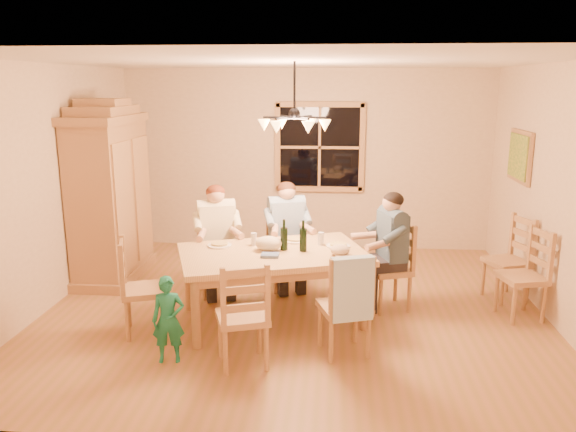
# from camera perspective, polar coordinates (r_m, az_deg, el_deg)

# --- Properties ---
(floor) EXTENTS (5.50, 5.50, 0.00)m
(floor) POSITION_cam_1_polar(r_m,az_deg,el_deg) (6.45, 0.61, -9.28)
(floor) COLOR olive
(floor) RESTS_ON ground
(ceiling) EXTENTS (5.50, 5.00, 0.02)m
(ceiling) POSITION_cam_1_polar(r_m,az_deg,el_deg) (5.96, 0.67, 15.45)
(ceiling) COLOR white
(ceiling) RESTS_ON wall_back
(wall_back) EXTENTS (5.50, 0.02, 2.70)m
(wall_back) POSITION_cam_1_polar(r_m,az_deg,el_deg) (8.53, 1.87, 5.69)
(wall_back) COLOR #C9AF8E
(wall_back) RESTS_ON floor
(wall_left) EXTENTS (0.02, 5.00, 2.70)m
(wall_left) POSITION_cam_1_polar(r_m,az_deg,el_deg) (6.83, -23.06, 2.74)
(wall_left) COLOR #C9AF8E
(wall_left) RESTS_ON floor
(wall_right) EXTENTS (0.02, 5.00, 2.70)m
(wall_right) POSITION_cam_1_polar(r_m,az_deg,el_deg) (6.47, 25.71, 1.96)
(wall_right) COLOR #C9AF8E
(wall_right) RESTS_ON floor
(window) EXTENTS (1.30, 0.06, 1.30)m
(window) POSITION_cam_1_polar(r_m,az_deg,el_deg) (8.46, 3.23, 6.98)
(window) COLOR black
(window) RESTS_ON wall_back
(painting) EXTENTS (0.06, 0.78, 0.64)m
(painting) POSITION_cam_1_polar(r_m,az_deg,el_deg) (7.55, 22.48, 5.62)
(painting) COLOR #A27546
(painting) RESTS_ON wall_right
(chandelier) EXTENTS (0.77, 0.68, 0.71)m
(chandelier) POSITION_cam_1_polar(r_m,az_deg,el_deg) (5.97, 0.65, 9.47)
(chandelier) COLOR black
(chandelier) RESTS_ON ceiling
(armoire) EXTENTS (0.66, 1.40, 2.30)m
(armoire) POSITION_cam_1_polar(r_m,az_deg,el_deg) (7.53, -17.58, 1.80)
(armoire) COLOR #A27546
(armoire) RESTS_ON floor
(dining_table) EXTENTS (2.19, 1.72, 0.76)m
(dining_table) POSITION_cam_1_polar(r_m,az_deg,el_deg) (5.92, -1.55, -4.54)
(dining_table) COLOR #AF894E
(dining_table) RESTS_ON floor
(chair_far_left) EXTENTS (0.55, 0.54, 0.99)m
(chair_far_left) POSITION_cam_1_polar(r_m,az_deg,el_deg) (6.81, -7.14, -5.43)
(chair_far_left) COLOR #AF7D4D
(chair_far_left) RESTS_ON floor
(chair_far_right) EXTENTS (0.55, 0.54, 0.99)m
(chair_far_right) POSITION_cam_1_polar(r_m,az_deg,el_deg) (6.95, -0.13, -4.93)
(chair_far_right) COLOR #AF7D4D
(chair_far_right) RESTS_ON floor
(chair_near_left) EXTENTS (0.55, 0.54, 0.99)m
(chair_near_left) POSITION_cam_1_polar(r_m,az_deg,el_deg) (5.14, -4.62, -11.74)
(chair_near_left) COLOR #AF7D4D
(chair_near_left) RESTS_ON floor
(chair_near_right) EXTENTS (0.55, 0.54, 0.99)m
(chair_near_right) POSITION_cam_1_polar(r_m,az_deg,el_deg) (5.36, 5.70, -10.68)
(chair_near_right) COLOR #AF7D4D
(chair_near_right) RESTS_ON floor
(chair_end_left) EXTENTS (0.54, 0.55, 0.99)m
(chair_end_left) POSITION_cam_1_polar(r_m,az_deg,el_deg) (5.92, -14.34, -8.67)
(chair_end_left) COLOR #AF7D4D
(chair_end_left) RESTS_ON floor
(chair_end_right) EXTENTS (0.54, 0.55, 0.99)m
(chair_end_right) POSITION_cam_1_polar(r_m,az_deg,el_deg) (6.44, 10.18, -6.64)
(chair_end_right) COLOR #AF7D4D
(chair_end_right) RESTS_ON floor
(adult_woman) EXTENTS (0.49, 0.52, 0.87)m
(adult_woman) POSITION_cam_1_polar(r_m,az_deg,el_deg) (6.66, -7.27, -1.04)
(adult_woman) COLOR beige
(adult_woman) RESTS_ON floor
(adult_plaid_man) EXTENTS (0.49, 0.52, 0.87)m
(adult_plaid_man) POSITION_cam_1_polar(r_m,az_deg,el_deg) (6.80, -0.14, -0.62)
(adult_plaid_man) COLOR #366797
(adult_plaid_man) RESTS_ON floor
(adult_slate_man) EXTENTS (0.52, 0.49, 0.87)m
(adult_slate_man) POSITION_cam_1_polar(r_m,az_deg,el_deg) (6.28, 10.38, -2.02)
(adult_slate_man) COLOR #3D5062
(adult_slate_man) RESTS_ON floor
(towel) EXTENTS (0.39, 0.22, 0.58)m
(towel) POSITION_cam_1_polar(r_m,az_deg,el_deg) (5.05, 6.53, -7.39)
(towel) COLOR #A8CCE3
(towel) RESTS_ON chair_near_right
(wine_bottle_a) EXTENTS (0.08, 0.08, 0.33)m
(wine_bottle_a) POSITION_cam_1_polar(r_m,az_deg,el_deg) (5.91, -0.41, -1.92)
(wine_bottle_a) COLOR black
(wine_bottle_a) RESTS_ON dining_table
(wine_bottle_b) EXTENTS (0.08, 0.08, 0.33)m
(wine_bottle_b) POSITION_cam_1_polar(r_m,az_deg,el_deg) (5.87, 1.55, -2.03)
(wine_bottle_b) COLOR black
(wine_bottle_b) RESTS_ON dining_table
(plate_woman) EXTENTS (0.26, 0.26, 0.02)m
(plate_woman) POSITION_cam_1_polar(r_m,az_deg,el_deg) (6.13, -6.96, -2.97)
(plate_woman) COLOR white
(plate_woman) RESTS_ON dining_table
(plate_plaid) EXTENTS (0.26, 0.26, 0.02)m
(plate_plaid) POSITION_cam_1_polar(r_m,az_deg,el_deg) (6.27, 0.71, -2.51)
(plate_plaid) COLOR white
(plate_plaid) RESTS_ON dining_table
(plate_slate) EXTENTS (0.26, 0.26, 0.02)m
(plate_slate) POSITION_cam_1_polar(r_m,az_deg,el_deg) (6.08, 5.12, -3.05)
(plate_slate) COLOR white
(plate_slate) RESTS_ON dining_table
(wine_glass_a) EXTENTS (0.06, 0.06, 0.14)m
(wine_glass_a) POSITION_cam_1_polar(r_m,az_deg,el_deg) (6.11, -3.49, -2.36)
(wine_glass_a) COLOR silver
(wine_glass_a) RESTS_ON dining_table
(wine_glass_b) EXTENTS (0.06, 0.06, 0.14)m
(wine_glass_b) POSITION_cam_1_polar(r_m,az_deg,el_deg) (6.13, 3.36, -2.31)
(wine_glass_b) COLOR silver
(wine_glass_b) RESTS_ON dining_table
(cap) EXTENTS (0.20, 0.20, 0.11)m
(cap) POSITION_cam_1_polar(r_m,az_deg,el_deg) (5.79, 5.30, -3.44)
(cap) COLOR tan
(cap) RESTS_ON dining_table
(napkin) EXTENTS (0.22, 0.19, 0.03)m
(napkin) POSITION_cam_1_polar(r_m,az_deg,el_deg) (5.72, -1.84, -4.00)
(napkin) COLOR #4B6089
(napkin) RESTS_ON dining_table
(cloth_bundle) EXTENTS (0.28, 0.22, 0.15)m
(cloth_bundle) POSITION_cam_1_polar(r_m,az_deg,el_deg) (5.91, -1.99, -2.79)
(cloth_bundle) COLOR #C9BB92
(cloth_bundle) RESTS_ON dining_table
(child) EXTENTS (0.32, 0.24, 0.81)m
(child) POSITION_cam_1_polar(r_m,az_deg,el_deg) (5.25, -12.06, -10.26)
(child) COLOR #1A785B
(child) RESTS_ON floor
(chair_spare_front) EXTENTS (0.51, 0.52, 0.99)m
(chair_spare_front) POSITION_cam_1_polar(r_m,az_deg,el_deg) (6.59, 22.52, -7.03)
(chair_spare_front) COLOR #AF7D4D
(chair_spare_front) RESTS_ON floor
(chair_spare_back) EXTENTS (0.55, 0.56, 0.99)m
(chair_spare_back) POSITION_cam_1_polar(r_m,az_deg,el_deg) (7.07, 21.23, -5.54)
(chair_spare_back) COLOR #AF7D4D
(chair_spare_back) RESTS_ON floor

